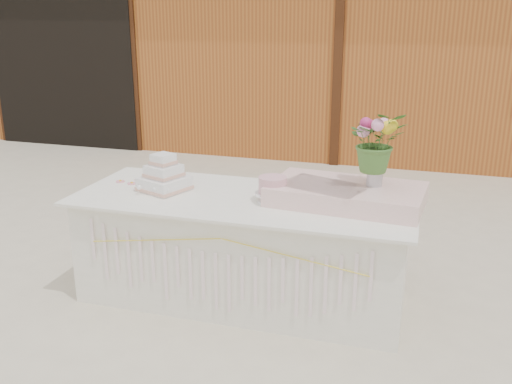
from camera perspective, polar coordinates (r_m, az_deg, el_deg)
ground at (r=4.31m, az=-1.18°, el=-10.34°), size 80.00×80.00×0.00m
barn at (r=9.69m, az=10.16°, el=15.29°), size 12.60×4.60×3.30m
cake_table at (r=4.14m, az=-1.24°, el=-5.62°), size 2.40×1.00×0.77m
wedding_cake at (r=4.19m, az=-9.18°, el=1.37°), size 0.39×0.39×0.27m
pink_cake_stand at (r=3.89m, az=1.68°, el=0.41°), size 0.25×0.25×0.18m
satin_runner at (r=3.92m, az=9.04°, el=-0.21°), size 1.07×0.68×0.13m
flower_vase at (r=3.90m, az=11.79°, el=1.67°), size 0.11×0.11×0.15m
bouquet at (r=3.84m, az=12.05°, el=5.69°), size 0.45×0.41×0.41m
loose_flowers at (r=4.44m, az=-13.05°, el=0.93°), size 0.19×0.35×0.02m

